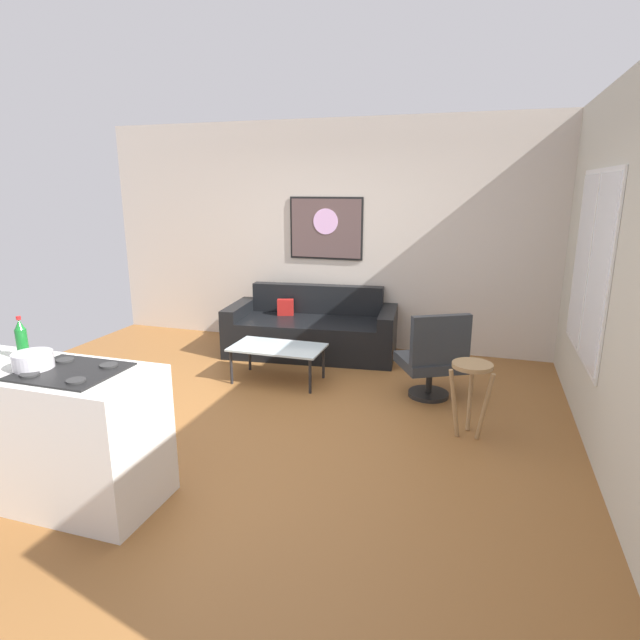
% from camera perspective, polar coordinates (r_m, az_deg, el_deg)
% --- Properties ---
extents(ground, '(6.40, 6.40, 0.04)m').
position_cam_1_polar(ground, '(4.73, -5.74, -10.93)').
color(ground, brown).
extents(back_wall, '(6.40, 0.05, 2.80)m').
position_cam_1_polar(back_wall, '(6.59, 2.33, 9.21)').
color(back_wall, beige).
rests_on(back_wall, ground).
extents(right_wall, '(0.05, 6.40, 2.80)m').
position_cam_1_polar(right_wall, '(4.35, 29.42, 4.67)').
color(right_wall, beige).
rests_on(right_wall, ground).
extents(couch, '(2.10, 1.08, 0.80)m').
position_cam_1_polar(couch, '(6.36, -0.89, -1.26)').
color(couch, black).
rests_on(couch, ground).
extents(coffee_table, '(0.96, 0.54, 0.38)m').
position_cam_1_polar(coffee_table, '(5.45, -4.67, -3.22)').
color(coffee_table, silver).
rests_on(coffee_table, ground).
extents(armchair, '(0.75, 0.74, 0.87)m').
position_cam_1_polar(armchair, '(5.07, 12.36, -4.13)').
color(armchair, black).
rests_on(armchair, ground).
extents(bar_stool, '(0.37, 0.36, 0.63)m').
position_cam_1_polar(bar_stool, '(4.38, 16.29, -6.31)').
color(bar_stool, '#9C784E').
rests_on(bar_stool, ground).
extents(kitchen_counter, '(1.58, 0.62, 0.91)m').
position_cam_1_polar(kitchen_counter, '(3.91, -28.11, -10.78)').
color(kitchen_counter, silver).
rests_on(kitchen_counter, ground).
extents(soda_bottle_2, '(0.07, 0.07, 0.29)m').
position_cam_1_polar(soda_bottle_2, '(3.94, -29.95, -1.90)').
color(soda_bottle_2, '#186F27').
rests_on(soda_bottle_2, kitchen_counter).
extents(mixing_bowl, '(0.24, 0.24, 0.11)m').
position_cam_1_polar(mixing_bowl, '(3.69, -28.98, -4.01)').
color(mixing_bowl, silver).
rests_on(mixing_bowl, kitchen_counter).
extents(wall_painting, '(0.95, 0.03, 0.77)m').
position_cam_1_polar(wall_painting, '(6.60, 0.65, 10.05)').
color(wall_painting, black).
extents(window, '(0.03, 1.53, 1.58)m').
position_cam_1_polar(window, '(4.93, 27.56, 5.31)').
color(window, silver).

